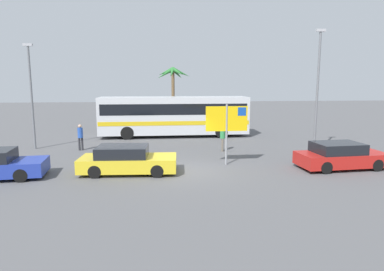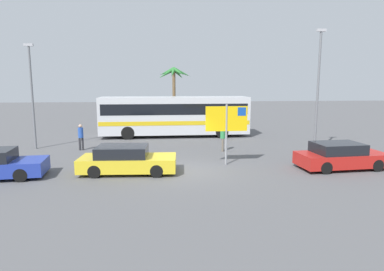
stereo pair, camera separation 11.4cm
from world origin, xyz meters
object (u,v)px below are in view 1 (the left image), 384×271
at_px(car_yellow, 127,160).
at_px(pedestrian_near_sign, 80,135).
at_px(car_red, 341,156).
at_px(bus_front_coach, 174,114).
at_px(pedestrian_by_bus, 223,135).
at_px(ferry_sign, 228,121).

distance_m(car_yellow, pedestrian_near_sign, 6.80).
relative_size(car_red, car_yellow, 0.97).
bearing_deg(bus_front_coach, car_yellow, -104.36).
bearing_deg(car_red, bus_front_coach, 121.14).
bearing_deg(pedestrian_by_bus, pedestrian_near_sign, 2.57).
xyz_separation_m(pedestrian_by_bus, pedestrian_near_sign, (-9.01, 1.17, -0.01)).
relative_size(ferry_sign, car_yellow, 0.69).
bearing_deg(bus_front_coach, ferry_sign, -76.56).
relative_size(bus_front_coach, pedestrian_near_sign, 6.99).
relative_size(car_yellow, pedestrian_by_bus, 2.75).
bearing_deg(pedestrian_by_bus, car_red, 146.49).
bearing_deg(car_yellow, pedestrian_by_bus, 43.61).
height_order(car_red, car_yellow, same).
distance_m(car_red, car_yellow, 10.69).
relative_size(car_red, pedestrian_near_sign, 2.71).
distance_m(ferry_sign, car_red, 5.97).
bearing_deg(ferry_sign, pedestrian_by_bus, 82.96).
bearing_deg(pedestrian_by_bus, car_yellow, 50.09).
relative_size(ferry_sign, pedestrian_near_sign, 1.91).
height_order(car_yellow, pedestrian_near_sign, pedestrian_near_sign).
relative_size(bus_front_coach, car_red, 2.58).
height_order(bus_front_coach, car_red, bus_front_coach).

